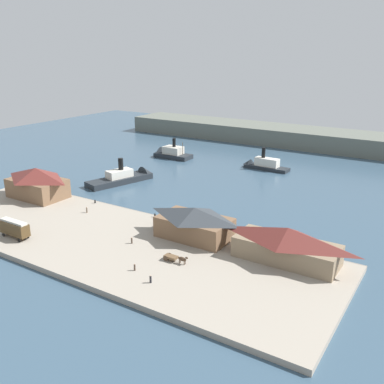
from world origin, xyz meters
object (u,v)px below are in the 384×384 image
(ferry_shed_east_terminal, at_px, (37,182))
(horse_cart, at_px, (175,258))
(ferry_mid_harbor, at_px, (127,177))
(pedestrian_near_east_shed, at_px, (132,241))
(ferry_shed_customs_shed, at_px, (195,222))
(pedestrian_at_waters_edge, at_px, (135,267))
(pedestrian_walking_east, at_px, (87,210))
(ferry_shed_central_terminal, at_px, (287,244))
(mooring_post_west, at_px, (95,202))
(ferry_departing_north, at_px, (262,165))
(ferry_moored_west, at_px, (169,153))
(pedestrian_near_cart, at_px, (151,279))
(street_tram, at_px, (14,228))
(mooring_post_center_west, at_px, (155,215))

(ferry_shed_east_terminal, distance_m, horse_cart, 60.24)
(ferry_mid_harbor, bearing_deg, pedestrian_near_east_shed, -48.54)
(ferry_shed_east_terminal, distance_m, ferry_shed_customs_shed, 55.56)
(pedestrian_at_waters_edge, distance_m, pedestrian_walking_east, 37.03)
(ferry_shed_central_terminal, distance_m, pedestrian_walking_east, 56.34)
(mooring_post_west, relative_size, ferry_departing_north, 0.05)
(ferry_mid_harbor, bearing_deg, ferry_shed_east_terminal, -106.67)
(pedestrian_at_waters_edge, xyz_separation_m, ferry_moored_west, (-52.90, 87.41, -0.20))
(ferry_shed_customs_shed, height_order, ferry_departing_north, ferry_shed_customs_shed)
(mooring_post_west, height_order, ferry_mid_harbor, ferry_mid_harbor)
(pedestrian_near_cart, xyz_separation_m, pedestrian_at_waters_edge, (-5.69, 2.16, -0.05))
(ferry_shed_east_terminal, bearing_deg, ferry_shed_customs_shed, 0.14)
(pedestrian_at_waters_edge, height_order, ferry_mid_harbor, ferry_mid_harbor)
(horse_cart, relative_size, pedestrian_walking_east, 3.44)
(ferry_shed_customs_shed, relative_size, pedestrian_near_cart, 10.56)
(ferry_mid_harbor, bearing_deg, mooring_post_west, -69.82)
(horse_cart, xyz_separation_m, pedestrian_at_waters_edge, (-4.68, -7.51, -0.22))
(street_tram, bearing_deg, horse_cart, 14.35)
(ferry_shed_customs_shed, height_order, pedestrian_walking_east, ferry_shed_customs_shed)
(ferry_shed_east_terminal, xyz_separation_m, pedestrian_near_east_shed, (45.24, -10.59, -3.91))
(pedestrian_at_waters_edge, bearing_deg, ferry_shed_customs_shed, 85.84)
(ferry_shed_customs_shed, bearing_deg, mooring_post_west, 172.34)
(pedestrian_walking_east, xyz_separation_m, ferry_mid_harbor, (-12.93, 32.09, -0.45))
(pedestrian_near_cart, distance_m, pedestrian_near_east_shed, 18.74)
(mooring_post_center_west, xyz_separation_m, ferry_moored_west, (-38.51, 61.50, 0.05))
(pedestrian_walking_east, relative_size, ferry_mid_harbor, 0.06)
(pedestrian_near_east_shed, xyz_separation_m, ferry_departing_north, (-3.16, 81.48, -0.30))
(ferry_shed_east_terminal, xyz_separation_m, mooring_post_west, (18.34, 5.14, -4.17))
(pedestrian_near_east_shed, bearing_deg, ferry_shed_customs_shed, 46.13)
(pedestrian_near_east_shed, relative_size, mooring_post_center_west, 1.71)
(ferry_shed_customs_shed, relative_size, mooring_post_center_west, 19.34)
(street_tram, bearing_deg, ferry_shed_central_terminal, 21.43)
(pedestrian_walking_east, relative_size, mooring_post_center_west, 1.86)
(ferry_shed_central_terminal, relative_size, pedestrian_near_cart, 13.41)
(ferry_shed_customs_shed, distance_m, street_tram, 42.51)
(ferry_shed_central_terminal, bearing_deg, pedestrian_walking_east, -178.00)
(ferry_shed_central_terminal, xyz_separation_m, pedestrian_near_cart, (-18.49, -22.65, -3.04))
(mooring_post_west, bearing_deg, pedestrian_near_cart, -33.67)
(pedestrian_walking_east, bearing_deg, street_tram, -96.13)
(pedestrian_at_waters_edge, xyz_separation_m, pedestrian_walking_east, (-32.05, 18.53, 0.06))
(ferry_shed_customs_shed, bearing_deg, street_tram, -147.40)
(pedestrian_near_east_shed, xyz_separation_m, mooring_post_west, (-26.90, 15.73, -0.25))
(street_tram, height_order, ferry_moored_west, ferry_moored_west)
(ferry_shed_east_terminal, bearing_deg, pedestrian_near_cart, -20.59)
(ferry_shed_central_terminal, relative_size, ferry_moored_west, 1.28)
(ferry_shed_central_terminal, relative_size, pedestrian_near_east_shed, 14.37)
(pedestrian_near_east_shed, height_order, mooring_post_center_west, pedestrian_near_east_shed)
(ferry_shed_customs_shed, distance_m, pedestrian_walking_east, 33.73)
(mooring_post_center_west, height_order, ferry_mid_harbor, ferry_mid_harbor)
(ferry_shed_east_terminal, relative_size, pedestrian_at_waters_edge, 11.31)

